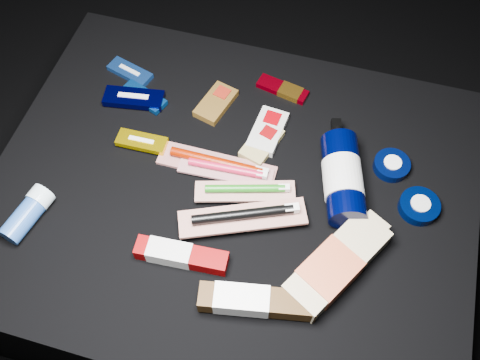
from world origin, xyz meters
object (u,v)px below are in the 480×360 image
(lotion_bottle, at_px, (343,178))
(toothpaste_carton_red, at_px, (177,254))
(deodorant_stick, at_px, (28,213))
(bodywash_bottle, at_px, (336,265))

(lotion_bottle, xyz_separation_m, toothpaste_carton_red, (-0.27, -0.23, -0.02))
(deodorant_stick, distance_m, toothpaste_carton_red, 0.30)
(lotion_bottle, distance_m, bodywash_bottle, 0.18)
(deodorant_stick, relative_size, toothpaste_carton_red, 0.69)
(bodywash_bottle, distance_m, deodorant_stick, 0.59)
(bodywash_bottle, bearing_deg, lotion_bottle, 126.42)
(bodywash_bottle, height_order, deodorant_stick, same)
(bodywash_bottle, bearing_deg, toothpaste_carton_red, -139.21)
(lotion_bottle, height_order, bodywash_bottle, lotion_bottle)
(deodorant_stick, bearing_deg, bodywash_bottle, 17.52)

